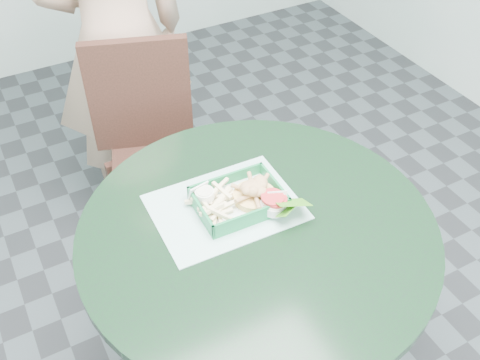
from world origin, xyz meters
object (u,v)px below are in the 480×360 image
cafe_table (256,271)px  sauce_ramekin (205,200)px  diner_person (114,16)px  dining_chair (153,144)px  food_basket (239,207)px  crab_sandwich (254,195)px

cafe_table → sauce_ramekin: sauce_ramekin is taller
diner_person → cafe_table: bearing=87.3°
dining_chair → food_basket: dining_chair is taller
dining_chair → sauce_ramekin: size_ratio=17.38×
food_basket → crab_sandwich: 0.06m
diner_person → sauce_ramekin: 0.94m
diner_person → food_basket: (0.01, -0.97, -0.17)m
dining_chair → diner_person: (0.00, 0.30, 0.40)m
food_basket → cafe_table: bearing=-84.8°
dining_chair → food_basket: 0.71m
sauce_ramekin → food_basket: bearing=-24.9°
cafe_table → diner_person: bearing=91.1°
cafe_table → crab_sandwich: 0.24m
diner_person → crab_sandwich: (0.06, -0.98, -0.13)m
food_basket → sauce_ramekin: sauce_ramekin is taller
food_basket → sauce_ramekin: (-0.09, 0.04, 0.03)m
dining_chair → sauce_ramekin: (-0.07, -0.63, 0.27)m
cafe_table → sauce_ramekin: size_ratio=18.37×
cafe_table → dining_chair: size_ratio=1.06×
dining_chair → diner_person: diner_person is taller
dining_chair → crab_sandwich: dining_chair is taller
crab_sandwich → sauce_ramekin: size_ratio=2.25×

